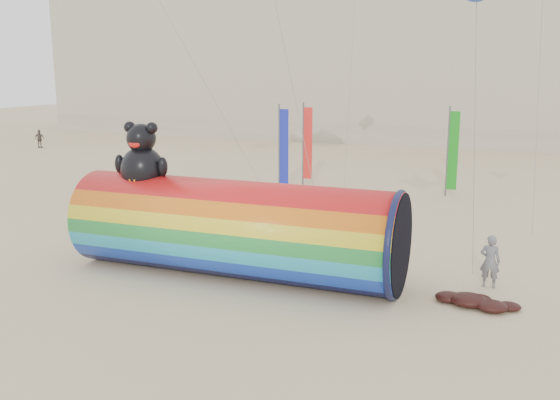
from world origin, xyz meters
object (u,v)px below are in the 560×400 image
(kite_handler, at_px, (490,261))
(hotel_building, at_px, (323,39))
(windsock_assembly, at_px, (234,226))
(fabric_bundle, at_px, (475,301))

(kite_handler, bearing_deg, hotel_building, -64.10)
(windsock_assembly, bearing_deg, fabric_bundle, -0.04)
(hotel_building, relative_size, windsock_assembly, 5.08)
(fabric_bundle, bearing_deg, kite_handler, 82.07)
(hotel_building, distance_m, windsock_assembly, 48.81)
(windsock_assembly, relative_size, kite_handler, 6.49)
(kite_handler, xyz_separation_m, fabric_bundle, (-0.28, -2.02, -0.74))
(windsock_assembly, xyz_separation_m, kite_handler, (8.60, 2.01, -0.90))
(windsock_assembly, height_order, kite_handler, windsock_assembly)
(fabric_bundle, bearing_deg, hotel_building, 113.14)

